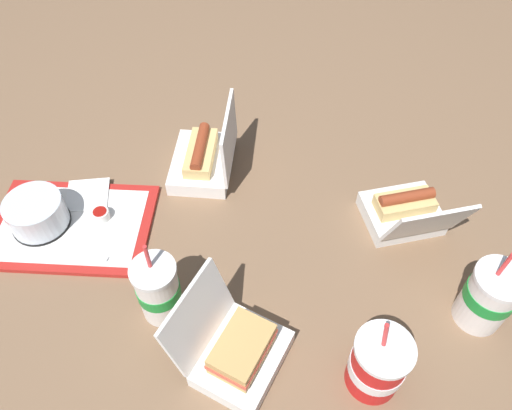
{
  "coord_description": "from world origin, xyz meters",
  "views": [
    {
      "loc": [
        -0.2,
        0.69,
        0.94
      ],
      "look_at": [
        -0.03,
        -0.02,
        0.05
      ],
      "focal_mm": 35.0,
      "sensor_mm": 36.0,
      "label": 1
    }
  ],
  "objects_px": {
    "cake_container": "(37,214)",
    "plastic_fork": "(84,255)",
    "soda_cup_corner": "(489,297)",
    "ketchup_cup": "(101,214)",
    "food_tray": "(72,226)",
    "clamshell_hotdog_corner": "(405,212)",
    "soda_cup_left": "(378,364)",
    "soda_cup_right": "(158,290)",
    "clamshell_sandwich_right": "(237,351)",
    "clamshell_hotdog_center": "(205,157)"
  },
  "relations": [
    {
      "from": "cake_container",
      "to": "clamshell_hotdog_corner",
      "type": "distance_m",
      "value": 0.85
    },
    {
      "from": "clamshell_hotdog_corner",
      "to": "soda_cup_corner",
      "type": "bearing_deg",
      "value": 128.15
    },
    {
      "from": "clamshell_sandwich_right",
      "to": "soda_cup_left",
      "type": "relative_size",
      "value": 1.09
    },
    {
      "from": "soda_cup_left",
      "to": "clamshell_hotdog_corner",
      "type": "bearing_deg",
      "value": -94.9
    },
    {
      "from": "food_tray",
      "to": "soda_cup_corner",
      "type": "height_order",
      "value": "soda_cup_corner"
    },
    {
      "from": "food_tray",
      "to": "cake_container",
      "type": "xyz_separation_m",
      "value": [
        0.07,
        0.01,
        0.04
      ]
    },
    {
      "from": "cake_container",
      "to": "soda_cup_left",
      "type": "xyz_separation_m",
      "value": [
        -0.78,
        0.18,
        0.02
      ]
    },
    {
      "from": "clamshell_hotdog_center",
      "to": "soda_cup_left",
      "type": "xyz_separation_m",
      "value": [
        -0.47,
        0.45,
        0.03
      ]
    },
    {
      "from": "plastic_fork",
      "to": "soda_cup_left",
      "type": "bearing_deg",
      "value": 167.78
    },
    {
      "from": "cake_container",
      "to": "plastic_fork",
      "type": "height_order",
      "value": "cake_container"
    },
    {
      "from": "cake_container",
      "to": "plastic_fork",
      "type": "bearing_deg",
      "value": 156.72
    },
    {
      "from": "clamshell_sandwich_right",
      "to": "soda_cup_right",
      "type": "xyz_separation_m",
      "value": [
        0.18,
        -0.07,
        0.03
      ]
    },
    {
      "from": "cake_container",
      "to": "clamshell_sandwich_right",
      "type": "relative_size",
      "value": 0.59
    },
    {
      "from": "ketchup_cup",
      "to": "soda_cup_corner",
      "type": "height_order",
      "value": "soda_cup_corner"
    },
    {
      "from": "plastic_fork",
      "to": "soda_cup_right",
      "type": "distance_m",
      "value": 0.23
    },
    {
      "from": "food_tray",
      "to": "cake_container",
      "type": "bearing_deg",
      "value": 12.62
    },
    {
      "from": "cake_container",
      "to": "clamshell_hotdog_corner",
      "type": "xyz_separation_m",
      "value": [
        -0.82,
        -0.22,
        -0.01
      ]
    },
    {
      "from": "cake_container",
      "to": "ketchup_cup",
      "type": "bearing_deg",
      "value": -159.26
    },
    {
      "from": "plastic_fork",
      "to": "soda_cup_corner",
      "type": "distance_m",
      "value": 0.85
    },
    {
      "from": "clamshell_sandwich_right",
      "to": "soda_cup_right",
      "type": "height_order",
      "value": "soda_cup_right"
    },
    {
      "from": "soda_cup_right",
      "to": "plastic_fork",
      "type": "bearing_deg",
      "value": -19.01
    },
    {
      "from": "food_tray",
      "to": "ketchup_cup",
      "type": "bearing_deg",
      "value": -151.66
    },
    {
      "from": "cake_container",
      "to": "plastic_fork",
      "type": "xyz_separation_m",
      "value": [
        -0.14,
        0.06,
        -0.03
      ]
    },
    {
      "from": "food_tray",
      "to": "clamshell_hotdog_corner",
      "type": "xyz_separation_m",
      "value": [
        -0.75,
        -0.2,
        0.03
      ]
    },
    {
      "from": "ketchup_cup",
      "to": "plastic_fork",
      "type": "height_order",
      "value": "ketchup_cup"
    },
    {
      "from": "cake_container",
      "to": "clamshell_hotdog_center",
      "type": "height_order",
      "value": "clamshell_hotdog_center"
    },
    {
      "from": "ketchup_cup",
      "to": "soda_cup_left",
      "type": "distance_m",
      "value": 0.69
    },
    {
      "from": "food_tray",
      "to": "soda_cup_corner",
      "type": "distance_m",
      "value": 0.92
    },
    {
      "from": "ketchup_cup",
      "to": "soda_cup_corner",
      "type": "bearing_deg",
      "value": 177.29
    },
    {
      "from": "clamshell_hotdog_corner",
      "to": "soda_cup_right",
      "type": "height_order",
      "value": "soda_cup_right"
    },
    {
      "from": "clamshell_sandwich_right",
      "to": "soda_cup_corner",
      "type": "relative_size",
      "value": 1.06
    },
    {
      "from": "clamshell_hotdog_center",
      "to": "soda_cup_right",
      "type": "bearing_deg",
      "value": 95.09
    },
    {
      "from": "plastic_fork",
      "to": "soda_cup_right",
      "type": "height_order",
      "value": "soda_cup_right"
    },
    {
      "from": "plastic_fork",
      "to": "food_tray",
      "type": "bearing_deg",
      "value": -47.79
    },
    {
      "from": "plastic_fork",
      "to": "soda_cup_corner",
      "type": "height_order",
      "value": "soda_cup_corner"
    },
    {
      "from": "ketchup_cup",
      "to": "clamshell_hotdog_corner",
      "type": "bearing_deg",
      "value": -166.32
    },
    {
      "from": "clamshell_hotdog_corner",
      "to": "clamshell_hotdog_center",
      "type": "distance_m",
      "value": 0.51
    },
    {
      "from": "cake_container",
      "to": "plastic_fork",
      "type": "distance_m",
      "value": 0.15
    },
    {
      "from": "ketchup_cup",
      "to": "plastic_fork",
      "type": "bearing_deg",
      "value": 94.35
    },
    {
      "from": "soda_cup_corner",
      "to": "clamshell_hotdog_center",
      "type": "bearing_deg",
      "value": -21.57
    },
    {
      "from": "clamshell_hotdog_center",
      "to": "ketchup_cup",
      "type": "bearing_deg",
      "value": 50.23
    },
    {
      "from": "clamshell_hotdog_corner",
      "to": "soda_cup_left",
      "type": "bearing_deg",
      "value": 85.1
    },
    {
      "from": "soda_cup_left",
      "to": "food_tray",
      "type": "bearing_deg",
      "value": -14.93
    },
    {
      "from": "ketchup_cup",
      "to": "clamshell_hotdog_center",
      "type": "bearing_deg",
      "value": -129.77
    },
    {
      "from": "plastic_fork",
      "to": "soda_cup_corner",
      "type": "bearing_deg",
      "value": -177.33
    },
    {
      "from": "clamshell_sandwich_right",
      "to": "clamshell_hotdog_center",
      "type": "height_order",
      "value": "clamshell_hotdog_center"
    },
    {
      "from": "plastic_fork",
      "to": "soda_cup_corner",
      "type": "relative_size",
      "value": 0.52
    },
    {
      "from": "food_tray",
      "to": "soda_cup_corner",
      "type": "xyz_separation_m",
      "value": [
        -0.91,
        0.01,
        0.07
      ]
    },
    {
      "from": "clamshell_sandwich_right",
      "to": "soda_cup_right",
      "type": "distance_m",
      "value": 0.19
    },
    {
      "from": "cake_container",
      "to": "soda_cup_corner",
      "type": "relative_size",
      "value": 0.63
    }
  ]
}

